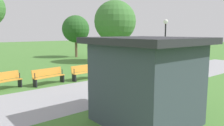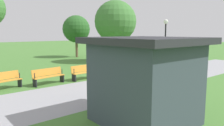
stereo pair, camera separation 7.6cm
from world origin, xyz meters
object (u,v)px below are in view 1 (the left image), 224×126
at_px(lamp_post, 165,36).
at_px(bench_0, 167,59).
at_px(tree_2, 76,29).
at_px(bench_2, 136,65).
at_px(bench_1, 154,62).
at_px(tree_0, 115,22).
at_px(bench_6, 3,81).
at_px(bench_3, 114,68).
at_px(person_seated, 169,58).
at_px(bench_4, 85,72).
at_px(kiosk, 146,79).
at_px(bench_5, 48,76).

bearing_deg(lamp_post, bench_0, -146.95).
bearing_deg(tree_2, bench_2, 83.06).
bearing_deg(bench_0, lamp_post, 43.01).
relative_size(bench_1, tree_0, 0.31).
relative_size(bench_6, tree_2, 0.38).
height_order(bench_1, bench_6, same).
relative_size(bench_3, person_seated, 1.52).
bearing_deg(bench_4, kiosk, 69.86).
xyz_separation_m(bench_2, bench_4, (4.62, 0.00, 0.00)).
distance_m(bench_2, person_seated, 4.70).
relative_size(bench_3, bench_6, 0.97).
bearing_deg(bench_4, bench_6, -9.94).
relative_size(bench_0, bench_6, 1.00).
xyz_separation_m(bench_1, tree_2, (0.95, -10.93, 2.82)).
relative_size(bench_1, tree_2, 0.38).
height_order(bench_5, kiosk, kiosk).
distance_m(bench_1, bench_4, 6.93).
bearing_deg(bench_0, person_seated, 129.77).
height_order(bench_6, tree_2, tree_2).
relative_size(bench_4, bench_5, 0.99).
xyz_separation_m(bench_2, tree_2, (-1.35, -11.13, 2.82)).
bearing_deg(person_seated, bench_4, 12.25).
bearing_deg(tree_2, bench_6, 45.07).
xyz_separation_m(tree_0, tree_2, (0.77, -6.15, -0.66)).
relative_size(bench_6, lamp_post, 0.49).
height_order(bench_1, kiosk, kiosk).
bearing_deg(bench_2, bench_6, 0.01).
xyz_separation_m(bench_5, tree_0, (-9.06, -4.78, 3.48)).
bearing_deg(bench_5, lamp_post, 160.05).
bearing_deg(bench_1, bench_3, 9.95).
bearing_deg(bench_1, bench_5, 6.64).
height_order(bench_2, person_seated, person_seated).
bearing_deg(bench_6, bench_1, 168.38).
xyz_separation_m(bench_1, bench_3, (4.62, 0.27, 0.00)).
bearing_deg(tree_2, bench_0, 106.99).
bearing_deg(lamp_post, person_seated, -149.56).
xyz_separation_m(bench_4, person_seated, (-9.31, -0.37, 0.16)).
bearing_deg(bench_0, bench_5, 11.62).
bearing_deg(bench_3, bench_0, -175.04).
xyz_separation_m(bench_2, kiosk, (6.67, 6.78, 0.94)).
bearing_deg(tree_2, lamp_post, 89.07).
xyz_separation_m(bench_1, lamp_post, (1.16, 1.91, 2.21)).
relative_size(tree_2, kiosk, 1.49).
bearing_deg(bench_6, kiosk, 99.20).
relative_size(bench_5, lamp_post, 0.49).
xyz_separation_m(tree_2, lamp_post, (0.21, 12.84, -0.61)).
height_order(bench_3, tree_2, tree_2).
bearing_deg(tree_0, kiosk, 53.19).
relative_size(tree_2, lamp_post, 1.28).
height_order(bench_3, kiosk, kiosk).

